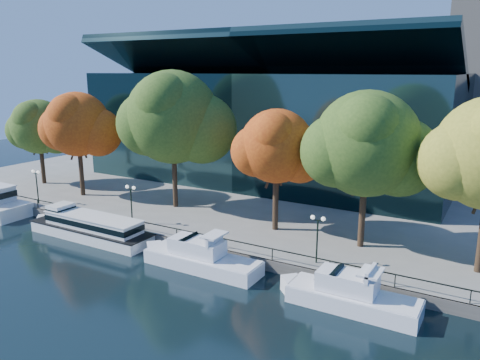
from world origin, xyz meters
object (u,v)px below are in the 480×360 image
Objects in this scene: tour_boat at (88,226)px; tree_4 at (369,146)px; lamp_0 at (36,179)px; tree_3 at (278,148)px; lamp_2 at (318,228)px; lamp_1 at (131,196)px; tree_0 at (39,128)px; cruiser_far at (347,294)px; tree_1 at (78,126)px; tree_2 at (174,119)px; cruiser_near at (198,256)px.

tree_4 reaches higher than tour_boat.
tree_3 is at bearing 11.34° from lamp_0.
lamp_1 is at bearing 180.00° from lamp_2.
tour_boat is 1.32× the size of tree_0.
lamp_1 is (-24.09, 4.23, 2.91)m from cruiser_far.
tree_1 reaches higher than lamp_2.
tree_1 is 1.08× the size of tree_3.
tour_boat is 27.01m from cruiser_far.
tree_3 reaches higher than tour_boat.
cruiser_far is 39.24m from lamp_0.
tree_3 is (26.81, 0.43, -0.59)m from tree_1.
cruiser_far is 0.66× the size of tree_2.
lamp_1 is at bearing -17.11° from tree_0.
tour_boat is 15.85m from tree_1.
lamp_1 is at bearing -92.41° from tree_2.
tree_2 is 22.26m from lamp_2.
cruiser_near is 36.28m from tree_0.
tour_boat is 1.29× the size of tree_3.
lamp_0 is 14.81m from lamp_1.
tree_3 is 2.97× the size of lamp_1.
cruiser_near is at bearing -2.26° from tour_boat.
tour_boat is 13.89m from cruiser_near.
cruiser_near is at bearing -19.44° from lamp_1.
lamp_0 reaches higher than cruiser_far.
tree_3 is at bearing 28.55° from tour_boat.
tree_2 is at bearing 134.25° from cruiser_near.
lamp_0 is (-25.78, 3.87, 2.94)m from cruiser_near.
tree_1 is 34.15m from lamp_2.
cruiser_near is 26.24m from lamp_0.
tree_4 is 3.45× the size of lamp_0.
tree_4 reaches higher than cruiser_near.
tour_boat is 1.33× the size of cruiser_near.
tree_0 is at bearing 177.98° from tree_3.
lamp_0 is (7.96, -7.01, -4.79)m from tree_0.
lamp_0 and lamp_1 have the same top height.
cruiser_far is 2.56× the size of lamp_1.
lamp_1 is at bearing -166.33° from tree_4.
tree_1 reaches higher than cruiser_far.
tree_2 is 10.07m from lamp_1.
tree_3 is 29.57m from lamp_0.
lamp_2 is at bearing 8.21° from tour_boat.
tree_2 reaches higher than tree_0.
lamp_2 is (19.86, -7.09, -7.15)m from tree_2.
tour_boat is at bearing 178.08° from cruiser_far.
lamp_1 reaches higher than tour_boat.
tree_0 reaches higher than cruiser_near.
tree_0 is (-33.74, 10.88, 7.73)m from cruiser_near.
tree_1 is at bearing 165.63° from cruiser_far.
tree_1 is at bearing -179.07° from tree_3.
tree_4 is at bearing -1.75° from tree_3.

